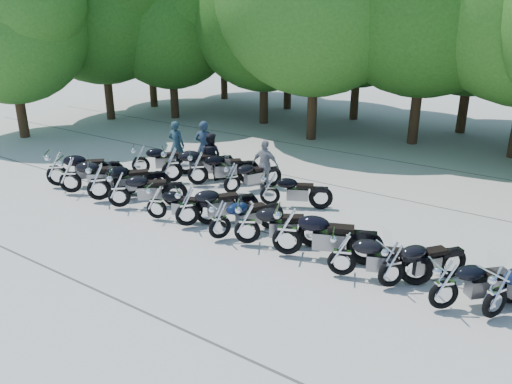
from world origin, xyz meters
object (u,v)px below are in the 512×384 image
Objects in this scene: motorcycle_10 at (392,264)px; motorcycle_7 at (247,222)px; motorcycle_2 at (98,181)px; motorcycle_8 at (287,230)px; motorcycle_15 at (172,164)px; rider_3 at (204,146)px; motorcycle_4 at (156,201)px; motorcycle_17 at (232,177)px; rider_1 at (211,156)px; motorcycle_12 at (497,292)px; motorcycle_1 at (69,174)px; motorcycle_5 at (187,206)px; motorcycle_6 at (220,219)px; motorcycle_14 at (140,159)px; rider_0 at (176,145)px; motorcycle_16 at (198,167)px; rider_2 at (265,165)px; motorcycle_3 at (119,189)px; motorcycle_18 at (270,188)px; motorcycle_0 at (56,168)px; motorcycle_9 at (342,252)px; motorcycle_11 at (445,284)px.

motorcycle_7 is at bearing 37.74° from motorcycle_10.
motorcycle_2 is 0.98× the size of motorcycle_8.
rider_3 is at bearing -50.40° from motorcycle_15.
motorcycle_17 reaches higher than motorcycle_4.
rider_1 is (-7.89, 3.63, 0.22)m from motorcycle_10.
motorcycle_10 is 9.56m from rider_3.
motorcycle_1 is at bearing 27.95° from motorcycle_12.
motorcycle_5 is 1.24× the size of rider_3.
motorcycle_14 is (-5.67, 2.62, 0.02)m from motorcycle_6.
rider_0 is (-4.01, 3.93, 0.24)m from motorcycle_5.
motorcycle_2 is 1.21× the size of motorcycle_4.
rider_2 is at bearing -105.52° from motorcycle_16.
motorcycle_14 is at bearing -43.77° from motorcycle_1.
motorcycle_8 is (6.69, 0.15, 0.02)m from motorcycle_2.
motorcycle_3 is at bearing 136.57° from motorcycle_15.
motorcycle_2 reaches higher than motorcycle_12.
rider_1 is at bearing 43.92° from motorcycle_18.
rider_1 is at bearing 6.93° from motorcycle_12.
rider_3 is (-2.88, 0.32, 0.12)m from rider_2.
motorcycle_17 is at bearing -33.06° from motorcycle_4.
motorcycle_12 is at bearing -112.25° from motorcycle_8.
motorcycle_4 is (3.78, 0.07, -0.12)m from motorcycle_1.
motorcycle_0 is 6.99m from motorcycle_6.
motorcycle_0 is 1.52× the size of rider_1.
rider_1 reaches higher than motorcycle_9.
motorcycle_0 is 7.25m from motorcycle_18.
rider_3 reaches higher than motorcycle_9.
motorcycle_9 is at bearing 29.90° from motorcycle_12.
motorcycle_12 is (3.12, 0.17, 0.00)m from motorcycle_9.
motorcycle_4 is at bearing 26.08° from motorcycle_6.
motorcycle_2 reaches higher than motorcycle_9.
motorcycle_15 is at bearing -130.53° from motorcycle_14.
rider_3 is at bearing -59.36° from motorcycle_1.
rider_0 is (-3.45, 1.15, 0.30)m from motorcycle_17.
rider_0 is (-5.02, 1.34, 0.30)m from motorcycle_18.
motorcycle_14 is at bearing 63.59° from rider_0.
motorcycle_7 is 5.78m from motorcycle_12.
motorcycle_18 is at bearing 153.24° from rider_1.
motorcycle_7 is at bearing -141.63° from motorcycle_6.
motorcycle_11 reaches higher than motorcycle_17.
motorcycle_2 is (1.29, 0.09, -0.00)m from motorcycle_1.
motorcycle_5 is 1.05× the size of motorcycle_14.
motorcycle_9 is 1.17× the size of rider_3.
motorcycle_11 is at bearing -133.32° from motorcycle_0.
motorcycle_4 is 0.93× the size of motorcycle_9.
motorcycle_3 reaches higher than motorcycle_18.
motorcycle_18 is at bearing -95.61° from motorcycle_3.
motorcycle_14 is (-0.88, 2.57, -0.07)m from motorcycle_2.
motorcycle_18 is (6.78, 2.57, -0.11)m from motorcycle_0.
motorcycle_4 is at bearing 165.35° from motorcycle_15.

